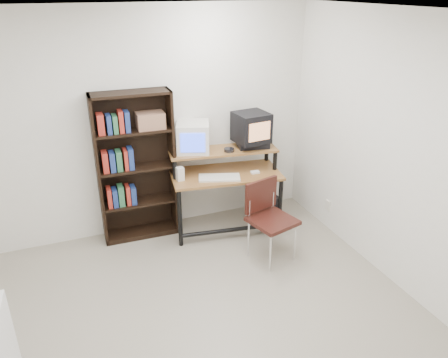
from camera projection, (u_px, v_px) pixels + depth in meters
name	position (u px, v px, depth m)	size (l,w,h in m)	color
floor	(207.00, 332.00, 3.80)	(4.00, 4.00, 0.01)	#9D9482
ceiling	(200.00, 14.00, 2.73)	(4.00, 4.00, 0.01)	white
back_wall	(145.00, 125.00, 4.96)	(4.00, 0.01, 2.60)	silver
right_wall	(412.00, 162.00, 3.95)	(0.01, 4.00, 2.60)	silver
computer_desk	(225.00, 175.00, 5.17)	(1.35, 0.82, 0.98)	brown
crt_monitor	(193.00, 137.00, 5.04)	(0.47, 0.47, 0.35)	beige
vcr	(253.00, 144.00, 5.23)	(0.36, 0.26, 0.08)	black
crt_tv	(251.00, 127.00, 5.13)	(0.41, 0.41, 0.35)	black
cd_spindle	(229.00, 150.00, 5.08)	(0.12, 0.12, 0.05)	#26262B
keyboard	(219.00, 178.00, 4.99)	(0.47, 0.21, 0.04)	beige
mousepad	(256.00, 175.00, 5.12)	(0.22, 0.18, 0.01)	black
mouse	(255.00, 173.00, 5.13)	(0.10, 0.06, 0.03)	white
desk_speaker	(180.00, 175.00, 4.91)	(0.08, 0.07, 0.17)	beige
pc_tower	(265.00, 208.00, 5.45)	(0.20, 0.45, 0.42)	black
school_chair	(268.00, 212.00, 4.66)	(0.53, 0.53, 0.87)	#33130E
bookshelf	(135.00, 165.00, 4.95)	(0.87, 0.31, 1.73)	black
wall_outlet	(328.00, 205.00, 5.33)	(0.02, 0.08, 0.12)	beige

